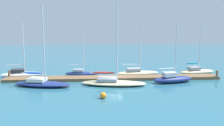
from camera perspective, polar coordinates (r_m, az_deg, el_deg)
name	(u,v)px	position (r m, az deg, el deg)	size (l,w,h in m)	color
ground_plane	(113,79)	(35.36, 0.23, -3.70)	(120.00, 120.00, 0.00)	#286075
dock_pier	(113,78)	(35.32, 0.23, -3.38)	(29.52, 2.31, 0.40)	brown
dock_piling_near_end	(9,75)	(37.99, -22.06, -2.49)	(0.28, 0.28, 1.28)	brown
dock_piling_far_end	(217,75)	(38.12, 22.44, -2.48)	(0.28, 0.28, 1.28)	brown
sailboat_0	(22,74)	(39.11, -19.49, -2.26)	(6.35, 2.62, 7.86)	white
sailboat_1	(42,83)	(32.56, -15.48, -4.25)	(7.44, 3.72, 9.79)	navy
sailboat_2	(81,73)	(38.34, -6.87, -2.17)	(5.13, 1.95, 6.13)	navy
sailboat_3	(113,82)	(31.99, 0.20, -4.17)	(8.36, 3.74, 12.04)	beige
sailboat_4	(137,72)	(38.40, 5.65, -2.02)	(6.63, 2.41, 9.25)	beige
sailboat_5	(172,78)	(34.29, 13.39, -3.36)	(5.80, 2.87, 8.01)	navy
sailboat_6	(197,71)	(41.17, 18.42, -1.65)	(6.02, 2.87, 7.71)	beige
mooring_buoy_orange	(103,95)	(26.53, -2.00, -7.27)	(0.66, 0.66, 0.66)	orange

